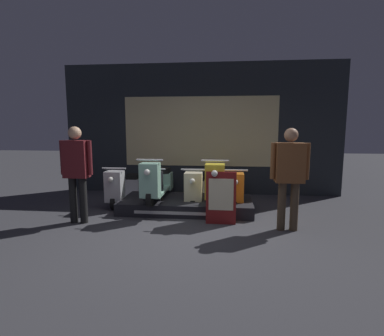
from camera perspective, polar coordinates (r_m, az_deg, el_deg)
ground_plane at (r=4.73m, az=-1.59°, el=-12.90°), size 30.00×30.00×0.00m
shop_wall_back at (r=7.46m, az=1.57°, el=7.33°), size 6.84×0.09×3.20m
display_platform at (r=6.07m, az=-1.05°, el=-6.97°), size 2.59×1.17×0.24m
scooter_display_left at (r=6.03m, az=-6.63°, el=-2.71°), size 0.48×1.67×0.86m
scooter_display_right at (r=5.88m, az=4.53°, el=-2.95°), size 0.48×1.67×0.86m
scooter_backrow_0 at (r=6.79m, az=-12.77°, el=-3.68°), size 0.48×1.67×0.86m
scooter_backrow_1 at (r=6.58m, az=-6.16°, el=-3.91°), size 0.48×1.67×0.86m
scooter_backrow_2 at (r=6.46m, az=0.80°, el=-4.09°), size 0.48×1.67×0.86m
scooter_backrow_3 at (r=6.43m, az=7.93°, el=-4.21°), size 0.48×1.67×0.86m
person_left_browsing at (r=5.51m, az=-21.14°, el=0.13°), size 0.57×0.23×1.68m
person_right_browsing at (r=5.00m, az=18.09°, el=-0.49°), size 0.60×0.25×1.66m
price_sign_board at (r=5.18m, az=5.54°, el=-5.69°), size 0.52×0.04×0.92m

